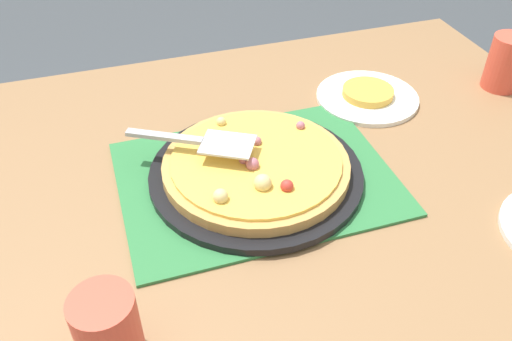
# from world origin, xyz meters

# --- Properties ---
(dining_table) EXTENTS (1.40, 1.00, 0.75)m
(dining_table) POSITION_xyz_m (0.00, 0.00, 0.64)
(dining_table) COLOR olive
(dining_table) RESTS_ON ground_plane
(placemat) EXTENTS (0.48, 0.36, 0.01)m
(placemat) POSITION_xyz_m (0.00, 0.00, 0.75)
(placemat) COLOR #2D753D
(placemat) RESTS_ON dining_table
(pizza_pan) EXTENTS (0.38, 0.38, 0.01)m
(pizza_pan) POSITION_xyz_m (0.00, 0.00, 0.76)
(pizza_pan) COLOR black
(pizza_pan) RESTS_ON placemat
(pizza) EXTENTS (0.33, 0.33, 0.05)m
(pizza) POSITION_xyz_m (-0.00, -0.00, 0.78)
(pizza) COLOR tan
(pizza) RESTS_ON pizza_pan
(plate_near_left) EXTENTS (0.22, 0.22, 0.01)m
(plate_near_left) POSITION_xyz_m (0.31, 0.18, 0.76)
(plate_near_left) COLOR white
(plate_near_left) RESTS_ON dining_table
(served_slice_left) EXTENTS (0.11, 0.11, 0.02)m
(served_slice_left) POSITION_xyz_m (0.31, 0.18, 0.77)
(served_slice_left) COLOR gold
(served_slice_left) RESTS_ON plate_near_left
(cup_near) EXTENTS (0.08, 0.08, 0.12)m
(cup_near) POSITION_xyz_m (0.62, 0.14, 0.81)
(cup_near) COLOR #E04C38
(cup_near) RESTS_ON dining_table
(cup_corner) EXTENTS (0.08, 0.08, 0.12)m
(cup_corner) POSITION_xyz_m (-0.28, -0.29, 0.81)
(cup_corner) COLOR #E04C38
(cup_corner) RESTS_ON dining_table
(pizza_server) EXTENTS (0.22, 0.15, 0.01)m
(pizza_server) POSITION_xyz_m (-0.09, 0.05, 0.82)
(pizza_server) COLOR silver
(pizza_server) RESTS_ON pizza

